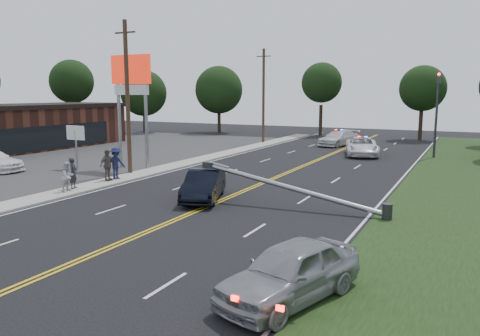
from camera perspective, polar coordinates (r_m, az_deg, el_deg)
The scene contains 22 objects.
ground at distance 17.46m, azimuth -15.14°, elevation -9.17°, with size 120.00×120.00×0.00m, color black.
sidewalk at distance 30.13m, azimuth -14.48°, elevation -1.33°, with size 1.80×70.00×0.12m, color #9E988E.
centerline_yellow at distance 25.50m, azimuth -0.05°, elevation -3.03°, with size 0.36×80.00×0.00m, color gold.
pylon_sign at distance 34.07m, azimuth -13.12°, elevation 9.94°, with size 3.20×0.35×8.00m.
small_sign at distance 35.11m, azimuth -19.40°, elevation 3.64°, with size 1.60×0.14×3.10m.
traffic_signal at distance 42.38m, azimuth 22.88°, elevation 6.84°, with size 0.28×0.41×7.05m.
fallen_streetlight at distance 21.91m, azimuth 7.42°, elevation -2.71°, with size 9.36×0.44×1.91m.
utility_pole_mid at distance 31.70m, azimuth -13.55°, elevation 8.35°, with size 1.60×0.28×10.00m.
utility_pole_far at distance 50.56m, azimuth 2.88°, elevation 8.80°, with size 1.60×0.28×10.00m.
tree_3 at distance 65.25m, azimuth -19.83°, elevation 9.87°, with size 5.60×5.60×9.64m.
tree_4 at distance 65.64m, azimuth -11.66°, elevation 8.93°, with size 6.23×6.23×8.46m.
tree_5 at distance 63.92m, azimuth -2.59°, elevation 9.49°, with size 6.38×6.38×8.97m.
tree_6 at distance 61.00m, azimuth 9.92°, elevation 10.19°, with size 5.08×5.08×9.20m.
tree_7 at distance 57.73m, azimuth 21.38°, elevation 9.02°, with size 5.19×5.19×8.49m.
crashed_sedan at distance 23.81m, azimuth -4.44°, elevation -2.09°, with size 1.61×4.61×1.52m, color black.
waiting_sedan at distance 12.59m, azimuth 6.15°, elevation -12.43°, with size 1.83×4.55×1.55m, color gray.
emergency_a at distance 41.94m, azimuth 14.65°, elevation 2.56°, with size 2.64×5.72×1.59m, color white.
emergency_b at distance 49.17m, azimuth 11.92°, elevation 3.58°, with size 2.18×5.37×1.56m, color silver.
bystander_a at distance 27.58m, azimuth -19.66°, elevation -0.58°, with size 0.63×0.42×1.73m, color #23242A.
bystander_b at distance 26.86m, azimuth -20.25°, elevation -0.99°, with size 0.78×0.61×1.61m, color #B7B7BC.
bystander_c at distance 29.80m, azimuth -14.87°, elevation 0.58°, with size 1.28×0.73×1.98m, color #1B2044.
bystander_d at distance 29.33m, azimuth -15.88°, elevation 0.36°, with size 1.13×0.47×1.93m, color #5D514A.
Camera 1 is at (11.18, -12.27, 5.39)m, focal length 35.00 mm.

